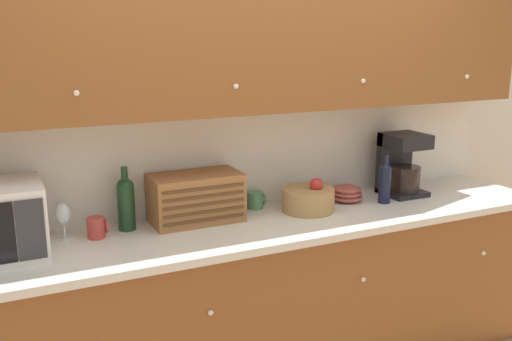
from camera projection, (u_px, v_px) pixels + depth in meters
The scene contains 13 objects.
wall_back at pixel (237, 137), 3.20m from camera, with size 5.78×0.06×2.60m.
counter_unit at pixel (263, 300), 3.09m from camera, with size 3.40×0.65×0.91m.
backsplash_panel at pixel (240, 158), 3.19m from camera, with size 3.38×0.01×0.56m.
upper_cabinets at pixel (281, 30), 2.96m from camera, with size 3.38×0.34×0.83m.
wine_glass at pixel (63, 215), 2.69m from camera, with size 0.07×0.07×0.18m.
mug at pixel (97, 227), 2.74m from camera, with size 0.10×0.08×0.10m.
second_wine_bottle at pixel (126, 201), 2.83m from camera, with size 0.09×0.09×0.32m.
bread_box at pixel (196, 198), 2.96m from camera, with size 0.47×0.26×0.25m.
mug_blue_second at pixel (256, 200), 3.20m from camera, with size 0.10×0.09×0.09m.
fruit_basket at pixel (308, 199), 3.15m from camera, with size 0.29×0.29×0.19m.
bowl_stack_on_counter at pixel (347, 193), 3.34m from camera, with size 0.19×0.19×0.09m.
wine_bottle at pixel (385, 181), 3.29m from camera, with size 0.07×0.07×0.29m.
coffee_maker at pixel (401, 164), 3.46m from camera, with size 0.24×0.24×0.38m.
Camera 1 is at (-1.25, -2.86, 1.87)m, focal length 40.00 mm.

